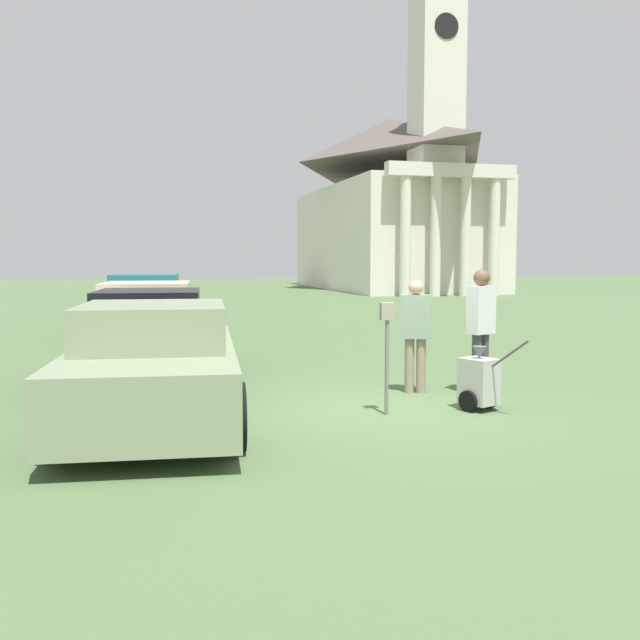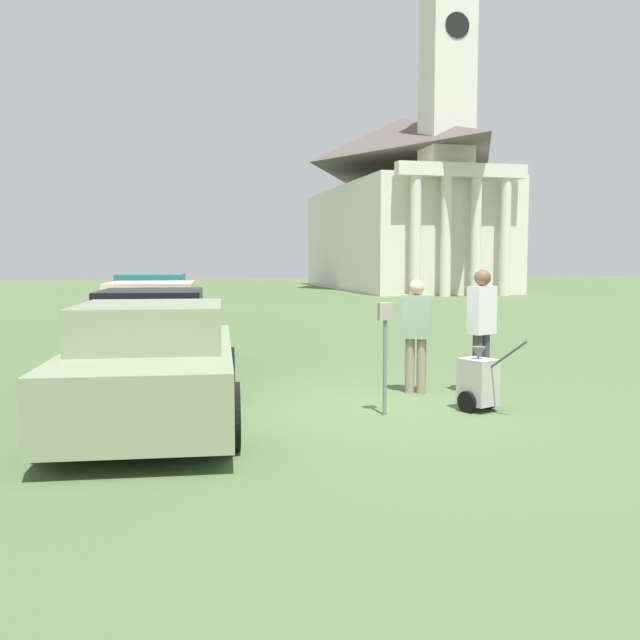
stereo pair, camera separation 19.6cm
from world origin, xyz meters
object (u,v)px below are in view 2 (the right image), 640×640
at_px(person_worker, 416,329).
at_px(church, 403,199).
at_px(parked_car_sage, 153,366).
at_px(parked_car_teal, 153,307).
at_px(parked_car_black, 153,334).
at_px(person_supervisor, 482,323).
at_px(parked_car_tan, 153,301).
at_px(parked_car_cream, 153,321).
at_px(parking_meter, 385,337).
at_px(equipment_cart, 478,381).

xyz_separation_m(person_worker, church, (11.87, 33.60, 4.76)).
bearing_deg(parked_car_sage, church, 70.94).
bearing_deg(parked_car_teal, church, 62.84).
bearing_deg(parked_car_black, person_supervisor, -26.73).
relative_size(parked_car_tan, person_worker, 3.06).
bearing_deg(parked_car_teal, parked_car_sage, -84.75).
distance_m(person_supervisor, church, 35.93).
distance_m(parked_car_cream, person_worker, 6.59).
distance_m(parked_car_sage, parked_car_teal, 9.98).
bearing_deg(person_worker, parked_car_teal, -44.56).
distance_m(parking_meter, church, 37.47).
distance_m(parked_car_black, parked_car_tan, 9.92).
bearing_deg(church, person_worker, -109.46).
distance_m(person_worker, equipment_cart, 1.50).
height_order(parked_car_sage, parked_car_tan, parked_car_tan).
bearing_deg(person_supervisor, parked_car_cream, -75.94).
xyz_separation_m(parking_meter, person_worker, (0.91, 1.31, -0.04)).
distance_m(parked_car_sage, parking_meter, 2.89).
bearing_deg(parked_car_tan, parked_car_black, -84.74).
height_order(parked_car_black, parking_meter, parked_car_black).
relative_size(equipment_cart, church, 0.05).
bearing_deg(parked_car_cream, person_worker, -49.79).
bearing_deg(parked_car_teal, parked_car_black, -84.74).
bearing_deg(person_supervisor, person_worker, -43.73).
xyz_separation_m(parked_car_sage, church, (15.64, 34.62, 5.03)).
bearing_deg(church, equipment_cart, -108.23).
xyz_separation_m(parked_car_teal, parking_meter, (2.86, -10.27, 0.27)).
xyz_separation_m(parked_car_teal, parked_car_tan, (-0.00, 3.58, -0.06)).
bearing_deg(church, parked_car_teal, -122.41).
xyz_separation_m(parked_car_black, person_worker, (3.77, -2.62, 0.26)).
relative_size(parked_car_teal, parked_car_tan, 0.94).
distance_m(parked_car_cream, church, 32.63).
distance_m(parked_car_cream, parked_car_teal, 3.56).
bearing_deg(parked_car_cream, parked_car_black, -84.73).
distance_m(parked_car_teal, church, 29.61).
distance_m(parked_car_black, person_supervisor, 5.52).
height_order(parked_car_black, person_worker, person_worker).
bearing_deg(person_supervisor, parked_car_teal, -88.51).
bearing_deg(parked_car_cream, equipment_cart, -53.22).
xyz_separation_m(parked_car_black, equipment_cart, (4.13, -3.96, -0.31)).
bearing_deg(person_supervisor, church, -133.23).
distance_m(parking_meter, equipment_cart, 1.41).
bearing_deg(church, parked_car_black, -116.79).
distance_m(parked_car_black, church, 35.06).
bearing_deg(person_supervisor, equipment_cart, 37.15).
bearing_deg(equipment_cart, parked_car_sage, 152.64).
bearing_deg(parking_meter, parked_car_black, 126.05).
distance_m(parked_car_teal, person_supervisor, 10.38).
height_order(person_worker, equipment_cart, person_worker).
relative_size(parked_car_sage, church, 0.23).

